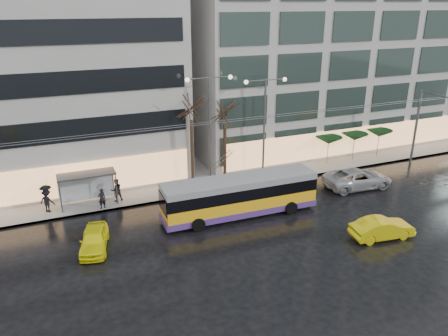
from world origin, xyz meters
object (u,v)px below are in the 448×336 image
bus_shelter (82,182)px  street_lamp_near (210,116)px  trolleybus (240,197)px  taxi_a (94,239)px

bus_shelter → street_lamp_near: street_lamp_near is taller
trolleybus → bus_shelter: trolleybus is taller
trolleybus → bus_shelter: (-10.31, 6.00, 0.53)m
street_lamp_near → taxi_a: (-10.46, -6.84, -5.32)m
trolleybus → taxi_a: trolleybus is taller
bus_shelter → street_lamp_near: (10.38, 0.11, 4.03)m
street_lamp_near → taxi_a: bearing=-146.8°
street_lamp_near → taxi_a: 13.58m
taxi_a → street_lamp_near: bearing=46.2°
street_lamp_near → taxi_a: size_ratio=2.28×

